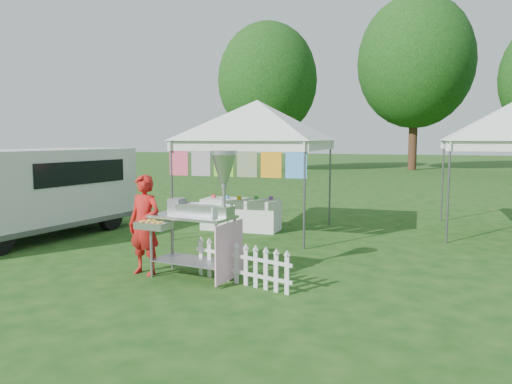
% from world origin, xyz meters
% --- Properties ---
extents(ground, '(120.00, 120.00, 0.00)m').
position_xyz_m(ground, '(0.00, 0.00, 0.00)').
color(ground, '#143F12').
rests_on(ground, ground).
extents(canopy_main, '(4.24, 4.24, 3.45)m').
position_xyz_m(canopy_main, '(0.00, 3.49, 2.99)').
color(canopy_main, '#59595E').
rests_on(canopy_main, ground).
extents(tree_left, '(6.40, 6.40, 9.53)m').
position_xyz_m(tree_left, '(-6.00, 24.00, 5.83)').
color(tree_left, '#362313').
rests_on(tree_left, ground).
extents(tree_mid, '(7.60, 7.60, 11.52)m').
position_xyz_m(tree_mid, '(3.00, 28.00, 7.14)').
color(tree_mid, '#362313').
rests_on(tree_mid, ground).
extents(donut_cart, '(1.53, 0.95, 1.97)m').
position_xyz_m(donut_cart, '(0.43, -0.42, 1.16)').
color(donut_cart, gray).
rests_on(donut_cart, ground).
extents(vendor, '(0.63, 0.47, 1.58)m').
position_xyz_m(vendor, '(-0.59, -0.43, 0.79)').
color(vendor, '#B41916').
rests_on(vendor, ground).
extents(cargo_van, '(2.54, 4.82, 1.91)m').
position_xyz_m(cargo_van, '(-4.38, 1.50, 1.03)').
color(cargo_van, silver).
rests_on(cargo_van, ground).
extents(picket_fence, '(1.71, 0.60, 0.56)m').
position_xyz_m(picket_fence, '(1.06, -0.50, 0.29)').
color(picket_fence, silver).
rests_on(picket_fence, ground).
extents(display_table, '(1.80, 0.70, 0.73)m').
position_xyz_m(display_table, '(-0.45, 3.64, 0.36)').
color(display_table, white).
rests_on(display_table, ground).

